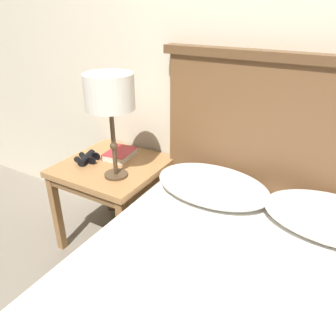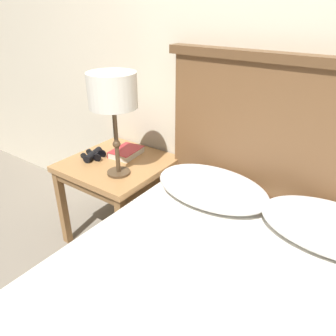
# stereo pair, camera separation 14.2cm
# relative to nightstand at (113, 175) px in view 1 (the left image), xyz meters

# --- Properties ---
(wall_back) EXTENTS (8.00, 0.06, 2.60)m
(wall_back) POSITION_rel_nightstand_xyz_m (0.67, 0.33, 0.81)
(wall_back) COLOR beige
(wall_back) RESTS_ON ground_plane
(nightstand) EXTENTS (0.58, 0.58, 0.56)m
(nightstand) POSITION_rel_nightstand_xyz_m (0.00, 0.00, 0.00)
(nightstand) COLOR #AD7A47
(nightstand) RESTS_ON ground_plane
(table_lamp) EXTENTS (0.25, 0.25, 0.56)m
(table_lamp) POSITION_rel_nightstand_xyz_m (0.12, -0.11, 0.53)
(table_lamp) COLOR #4C3823
(table_lamp) RESTS_ON nightstand
(book_on_nightstand) EXTENTS (0.17, 0.21, 0.04)m
(book_on_nightstand) POSITION_rel_nightstand_xyz_m (-0.02, 0.10, 0.10)
(book_on_nightstand) COLOR silver
(book_on_nightstand) RESTS_ON nightstand
(binoculars_pair) EXTENTS (0.15, 0.16, 0.05)m
(binoculars_pair) POSITION_rel_nightstand_xyz_m (-0.15, -0.05, 0.10)
(binoculars_pair) COLOR black
(binoculars_pair) RESTS_ON nightstand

